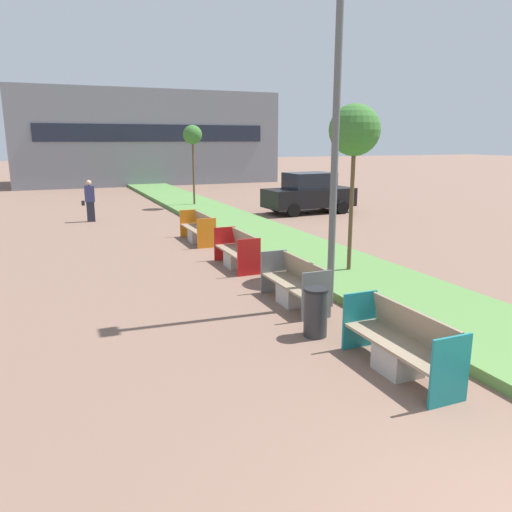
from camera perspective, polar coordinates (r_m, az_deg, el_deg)
name	(u,v)px	position (r m, az deg, el deg)	size (l,w,h in m)	color
planter_grass_strip	(287,245)	(15.68, 3.54, 1.21)	(2.80, 120.00, 0.18)	#568442
building_backdrop	(145,138)	(42.03, -12.60, 13.01)	(19.59, 8.68, 6.93)	gray
bench_teal_frame	(401,349)	(7.65, 16.20, -10.14)	(0.65, 2.04, 0.94)	#ADA8A0
bench_grey_frame	(295,287)	(10.32, 4.46, -3.57)	(0.65, 1.97, 0.94)	#ADA8A0
bench_red_frame	(237,254)	(13.30, -2.15, 0.25)	(0.65, 1.88, 0.94)	#ADA8A0
bench_orange_frame	(198,231)	(16.75, -6.61, 2.89)	(0.65, 2.18, 0.94)	#ADA8A0
litter_bin	(316,312)	(8.70, 6.82, -6.38)	(0.42, 0.42, 0.86)	#2D2D30
street_lamp_post	(337,93)	(9.89, 9.24, 17.94)	(0.24, 0.44, 7.59)	#56595B
sapling_tree_near	(355,131)	(12.25, 11.20, 13.79)	(1.21, 1.21, 4.16)	brown
sapling_tree_far	(193,136)	(25.16, -7.27, 13.42)	(0.93, 0.93, 4.04)	brown
pedestrian_walking	(90,201)	(21.86, -18.47, 6.03)	(0.53, 0.24, 1.72)	#232633
parked_car_distant	(309,193)	(23.40, 6.08, 7.14)	(4.30, 2.00, 1.86)	black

